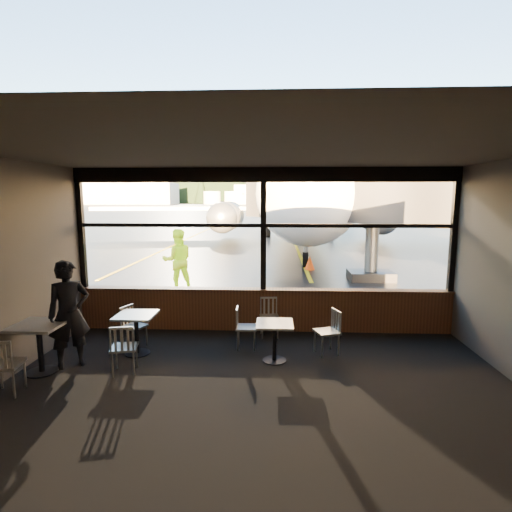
# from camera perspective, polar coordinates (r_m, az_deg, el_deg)

# --- Properties ---
(ground_plane) EXTENTS (520.00, 520.00, 0.00)m
(ground_plane) POSITION_cam_1_polar(r_m,az_deg,el_deg) (128.46, 2.71, 6.98)
(ground_plane) COLOR black
(ground_plane) RESTS_ON ground
(carpet_floor) EXTENTS (8.00, 6.00, 0.01)m
(carpet_floor) POSITION_cam_1_polar(r_m,az_deg,el_deg) (6.14, 0.11, -19.50)
(carpet_floor) COLOR black
(carpet_floor) RESTS_ON ground
(ceiling) EXTENTS (8.00, 6.00, 0.04)m
(ceiling) POSITION_cam_1_polar(r_m,az_deg,el_deg) (5.47, 0.12, 14.86)
(ceiling) COLOR #38332D
(ceiling) RESTS_ON ground
(wall_back) EXTENTS (8.00, 0.04, 3.50)m
(wall_back) POSITION_cam_1_polar(r_m,az_deg,el_deg) (2.69, -3.02, -16.42)
(wall_back) COLOR #474039
(wall_back) RESTS_ON ground
(window_sill) EXTENTS (8.00, 0.28, 0.90)m
(window_sill) POSITION_cam_1_polar(r_m,az_deg,el_deg) (8.77, 1.04, -7.76)
(window_sill) COLOR #572F1A
(window_sill) RESTS_ON ground
(window_header) EXTENTS (8.00, 0.18, 0.30)m
(window_header) POSITION_cam_1_polar(r_m,az_deg,el_deg) (8.45, 1.09, 11.51)
(window_header) COLOR black
(window_header) RESTS_ON ground
(mullion_left) EXTENTS (0.12, 0.12, 2.60)m
(mullion_left) POSITION_cam_1_polar(r_m,az_deg,el_deg) (9.44, -23.70, 3.49)
(mullion_left) COLOR black
(mullion_left) RESTS_ON ground
(mullion_centre) EXTENTS (0.12, 0.12, 2.60)m
(mullion_centre) POSITION_cam_1_polar(r_m,az_deg,el_deg) (8.46, 1.07, 3.71)
(mullion_centre) COLOR black
(mullion_centre) RESTS_ON ground
(mullion_right) EXTENTS (0.12, 0.12, 2.60)m
(mullion_right) POSITION_cam_1_polar(r_m,az_deg,el_deg) (9.23, 26.44, 3.23)
(mullion_right) COLOR black
(mullion_right) RESTS_ON ground
(window_transom) EXTENTS (8.00, 0.10, 0.08)m
(window_transom) POSITION_cam_1_polar(r_m,az_deg,el_deg) (8.45, 1.07, 4.39)
(window_transom) COLOR black
(window_transom) RESTS_ON ground
(airliner) EXTENTS (31.80, 37.62, 11.13)m
(airliner) POSITION_cam_1_polar(r_m,az_deg,el_deg) (28.95, 6.45, 13.56)
(airliner) COLOR white
(airliner) RESTS_ON ground_plane
(jet_bridge) EXTENTS (9.21, 11.25, 4.91)m
(jet_bridge) POSITION_cam_1_polar(r_m,az_deg,el_deg) (14.33, 16.40, 6.27)
(jet_bridge) COLOR #29282B
(jet_bridge) RESTS_ON ground_plane
(cafe_table_near) EXTENTS (0.64, 0.64, 0.71)m
(cafe_table_near) POSITION_cam_1_polar(r_m,az_deg,el_deg) (7.21, 2.67, -12.19)
(cafe_table_near) COLOR gray
(cafe_table_near) RESTS_ON carpet_floor
(cafe_table_mid) EXTENTS (0.70, 0.70, 0.77)m
(cafe_table_mid) POSITION_cam_1_polar(r_m,az_deg,el_deg) (7.82, -16.68, -10.66)
(cafe_table_mid) COLOR #A19D94
(cafe_table_mid) RESTS_ON carpet_floor
(cafe_table_left) EXTENTS (0.77, 0.77, 0.84)m
(cafe_table_left) POSITION_cam_1_polar(r_m,az_deg,el_deg) (7.61, -28.45, -11.55)
(cafe_table_left) COLOR gray
(cafe_table_left) RESTS_ON carpet_floor
(chair_near_e) EXTENTS (0.58, 0.58, 0.84)m
(chair_near_e) POSITION_cam_1_polar(r_m,az_deg,el_deg) (7.60, 10.08, -10.67)
(chair_near_e) COLOR beige
(chair_near_e) RESTS_ON carpet_floor
(chair_near_w) EXTENTS (0.46, 0.46, 0.81)m
(chair_near_w) POSITION_cam_1_polar(r_m,az_deg,el_deg) (7.78, -1.39, -10.21)
(chair_near_w) COLOR beige
(chair_near_w) RESTS_ON carpet_floor
(chair_near_n) EXTENTS (0.49, 0.49, 0.82)m
(chair_near_n) POSITION_cam_1_polar(r_m,az_deg,el_deg) (8.40, 1.92, -8.79)
(chair_near_n) COLOR beige
(chair_near_n) RESTS_ON carpet_floor
(chair_mid_s) EXTENTS (0.55, 0.55, 0.86)m
(chair_mid_s) POSITION_cam_1_polar(r_m,az_deg,el_deg) (7.08, -18.29, -12.36)
(chair_mid_s) COLOR #ABA69A
(chair_mid_s) RESTS_ON carpet_floor
(chair_mid_w) EXTENTS (0.58, 0.58, 0.82)m
(chair_mid_w) POSITION_cam_1_polar(r_m,az_deg,el_deg) (8.17, -16.99, -9.65)
(chair_mid_w) COLOR #B9B3A7
(chair_mid_w) RESTS_ON carpet_floor
(chair_left_s) EXTENTS (0.55, 0.55, 0.89)m
(chair_left_s) POSITION_cam_1_polar(r_m,az_deg,el_deg) (7.09, -32.12, -13.08)
(chair_left_s) COLOR beige
(chair_left_s) RESTS_ON carpet_floor
(passenger) EXTENTS (0.80, 0.75, 1.84)m
(passenger) POSITION_cam_1_polar(r_m,az_deg,el_deg) (7.54, -25.14, -7.52)
(passenger) COLOR black
(passenger) RESTS_ON carpet_floor
(ground_crew) EXTENTS (1.14, 1.01, 1.94)m
(ground_crew) POSITION_cam_1_polar(r_m,az_deg,el_deg) (12.54, -11.13, -0.62)
(ground_crew) COLOR #BFF219
(ground_crew) RESTS_ON ground_plane
(cone_nose) EXTENTS (0.41, 0.41, 0.57)m
(cone_nose) POSITION_cam_1_polar(r_m,az_deg,el_deg) (16.26, 7.69, -0.95)
(cone_nose) COLOR #ED4607
(cone_nose) RESTS_ON ground_plane
(hangar_left) EXTENTS (45.00, 18.00, 11.00)m
(hangar_left) POSITION_cam_1_polar(r_m,az_deg,el_deg) (201.12, -17.86, 8.63)
(hangar_left) COLOR silver
(hangar_left) RESTS_ON ground_plane
(hangar_mid) EXTENTS (38.00, 15.00, 10.00)m
(hangar_mid) POSITION_cam_1_polar(r_m,az_deg,el_deg) (193.44, 2.76, 8.89)
(hangar_mid) COLOR silver
(hangar_mid) RESTS_ON ground_plane
(hangar_right) EXTENTS (50.00, 20.00, 12.00)m
(hangar_right) POSITION_cam_1_polar(r_m,az_deg,el_deg) (195.79, 20.81, 8.66)
(hangar_right) COLOR silver
(hangar_right) RESTS_ON ground_plane
(fuel_tank_a) EXTENTS (8.00, 8.00, 6.00)m
(fuel_tank_a) POSITION_cam_1_polar(r_m,az_deg,el_deg) (192.82, -6.29, 8.26)
(fuel_tank_a) COLOR silver
(fuel_tank_a) RESTS_ON ground_plane
(fuel_tank_b) EXTENTS (8.00, 8.00, 6.00)m
(fuel_tank_b) POSITION_cam_1_polar(r_m,az_deg,el_deg) (191.50, -3.31, 8.30)
(fuel_tank_b) COLOR silver
(fuel_tank_b) RESTS_ON ground_plane
(fuel_tank_c) EXTENTS (8.00, 8.00, 6.00)m
(fuel_tank_c) POSITION_cam_1_polar(r_m,az_deg,el_deg) (190.70, -0.29, 8.31)
(fuel_tank_c) COLOR silver
(fuel_tank_c) RESTS_ON ground_plane
(treeline) EXTENTS (360.00, 3.00, 12.00)m
(treeline) POSITION_cam_1_polar(r_m,az_deg,el_deg) (218.45, 2.77, 9.08)
(treeline) COLOR black
(treeline) RESTS_ON ground_plane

